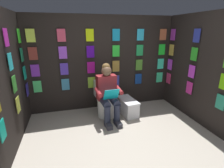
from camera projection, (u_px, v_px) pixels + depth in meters
The scene contains 7 objects.
ground_plane at pixel (132, 159), 2.54m from camera, with size 30.00×30.00×0.00m, color #B2A899.
display_wall_back at pixel (103, 63), 4.04m from camera, with size 3.48×0.14×2.16m.
display_wall_left at pixel (195, 68), 3.53m from camera, with size 0.14×1.93×2.16m.
display_wall_right at pixel (8, 80), 2.67m from camera, with size 0.14×1.93×2.16m.
toilet at pixel (105, 101), 3.80m from camera, with size 0.42×0.57×0.77m.
person_reading at pixel (108, 93), 3.52m from camera, with size 0.54×0.70×1.19m.
comic_longbox_near at pixel (128, 106), 3.87m from camera, with size 0.37×0.66×0.35m.
Camera 1 is at (0.83, 1.93, 1.83)m, focal length 27.44 mm.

